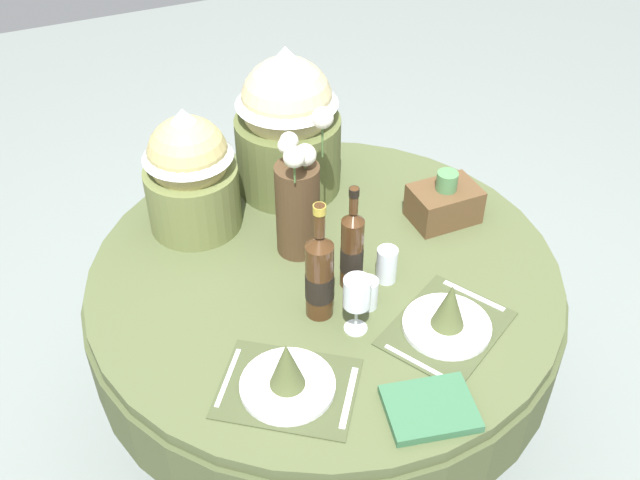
% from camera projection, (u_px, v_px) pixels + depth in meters
% --- Properties ---
extents(ground, '(8.00, 8.00, 0.00)m').
position_uv_depth(ground, '(324.00, 427.00, 2.71)').
color(ground, gray).
extents(dining_table, '(1.42, 1.42, 0.78)m').
position_uv_depth(dining_table, '(325.00, 304.00, 2.31)').
color(dining_table, '#4C5633').
rests_on(dining_table, ground).
extents(place_setting_left, '(0.43, 0.41, 0.16)m').
position_uv_depth(place_setting_left, '(287.00, 376.00, 1.83)').
color(place_setting_left, '#41492B').
rests_on(place_setting_left, dining_table).
extents(place_setting_right, '(0.42, 0.39, 0.16)m').
position_uv_depth(place_setting_right, '(448.00, 317.00, 1.99)').
color(place_setting_right, '#41492B').
rests_on(place_setting_right, dining_table).
extents(flower_vase, '(0.18, 0.19, 0.46)m').
position_uv_depth(flower_vase, '(298.00, 199.00, 2.16)').
color(flower_vase, '#47331E').
rests_on(flower_vase, dining_table).
extents(wine_bottle_left, '(0.08, 0.08, 0.37)m').
position_uv_depth(wine_bottle_left, '(319.00, 275.00, 1.98)').
color(wine_bottle_left, '#422814').
rests_on(wine_bottle_left, dining_table).
extents(wine_bottle_centre, '(0.07, 0.07, 0.34)m').
position_uv_depth(wine_bottle_centre, '(352.00, 249.00, 2.07)').
color(wine_bottle_centre, '#422814').
rests_on(wine_bottle_centre, dining_table).
extents(wine_glass_left, '(0.07, 0.07, 0.18)m').
position_uv_depth(wine_glass_left, '(357.00, 294.00, 1.94)').
color(wine_glass_left, silver).
rests_on(wine_glass_left, dining_table).
extents(tumbler_near_right, '(0.06, 0.06, 0.11)m').
position_uv_depth(tumbler_near_right, '(387.00, 265.00, 2.14)').
color(tumbler_near_right, silver).
rests_on(tumbler_near_right, dining_table).
extents(tumbler_mid, '(0.06, 0.06, 0.09)m').
position_uv_depth(tumbler_mid, '(367.00, 293.00, 2.06)').
color(tumbler_mid, silver).
rests_on(tumbler_mid, dining_table).
extents(book_on_table, '(0.25, 0.21, 0.02)m').
position_uv_depth(book_on_table, '(430.00, 408.00, 1.80)').
color(book_on_table, '#336642').
rests_on(book_on_table, dining_table).
extents(gift_tub_back_left, '(0.29, 0.29, 0.41)m').
position_uv_depth(gift_tub_back_left, '(189.00, 167.00, 2.23)').
color(gift_tub_back_left, olive).
rests_on(gift_tub_back_left, dining_table).
extents(gift_tub_back_centre, '(0.34, 0.34, 0.50)m').
position_uv_depth(gift_tub_back_centre, '(287.00, 117.00, 2.36)').
color(gift_tub_back_centre, '#566033').
rests_on(gift_tub_back_centre, dining_table).
extents(woven_basket_side_right, '(0.21, 0.15, 0.18)m').
position_uv_depth(woven_basket_side_right, '(444.00, 202.00, 2.35)').
color(woven_basket_side_right, brown).
rests_on(woven_basket_side_right, dining_table).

